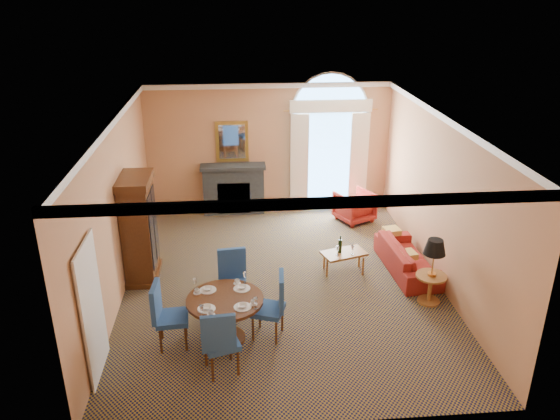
{
  "coord_description": "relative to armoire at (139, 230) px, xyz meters",
  "views": [
    {
      "loc": [
        -0.84,
        -9.25,
        5.41
      ],
      "look_at": [
        0.0,
        0.5,
        1.3
      ],
      "focal_mm": 35.0,
      "sensor_mm": 36.0,
      "label": 1
    }
  ],
  "objects": [
    {
      "name": "armoire",
      "position": [
        0.0,
        0.0,
        0.0
      ],
      "size": [
        0.6,
        1.06,
        2.09
      ],
      "color": "#3D1F0D",
      "rests_on": "ground"
    },
    {
      "name": "sofa",
      "position": [
        5.27,
        -0.22,
        -0.72
      ],
      "size": [
        0.9,
        2.02,
        0.58
      ],
      "primitive_type": "imported",
      "rotation": [
        0.0,
        0.0,
        1.63
      ],
      "color": "maroon",
      "rests_on": "ground"
    },
    {
      "name": "side_table",
      "position": [
        5.32,
        -1.41,
        -0.2
      ],
      "size": [
        0.55,
        0.55,
        1.23
      ],
      "color": "#9B622E",
      "rests_on": "ground"
    },
    {
      "name": "dining_chair_east",
      "position": [
        2.43,
        -2.17,
        -0.37
      ],
      "size": [
        0.63,
        0.63,
        1.12
      ],
      "rotation": [
        0.0,
        0.0,
        1.23
      ],
      "color": "navy",
      "rests_on": "ground"
    },
    {
      "name": "dining_chair_south",
      "position": [
        1.57,
        -3.11,
        -0.37
      ],
      "size": [
        0.62,
        0.62,
        1.12
      ],
      "rotation": [
        0.0,
        0.0,
        0.29
      ],
      "color": "navy",
      "rests_on": "ground"
    },
    {
      "name": "armchair",
      "position": [
        4.73,
        2.35,
        -0.64
      ],
      "size": [
        1.07,
        1.08,
        0.74
      ],
      "primitive_type": "imported",
      "rotation": [
        0.0,
        0.0,
        3.59
      ],
      "color": "maroon",
      "rests_on": "ground"
    },
    {
      "name": "ground",
      "position": [
        2.72,
        -0.44,
        -1.01
      ],
      "size": [
        7.5,
        7.5,
        0.0
      ],
      "primitive_type": "plane",
      "color": "#111438",
      "rests_on": "ground"
    },
    {
      "name": "coffee_table",
      "position": [
        3.97,
        -0.17,
        -0.6
      ],
      "size": [
        0.96,
        0.71,
        0.8
      ],
      "rotation": [
        0.0,
        0.0,
        0.3
      ],
      "color": "#9B622E",
      "rests_on": "ground"
    },
    {
      "name": "dining_table",
      "position": [
        1.64,
        -2.24,
        -0.43
      ],
      "size": [
        1.24,
        1.24,
        0.98
      ],
      "color": "#3D1F0D",
      "rests_on": "ground"
    },
    {
      "name": "dining_chair_west",
      "position": [
        0.7,
        -2.3,
        -0.37
      ],
      "size": [
        0.55,
        0.54,
        1.12
      ],
      "rotation": [
        0.0,
        0.0,
        -1.49
      ],
      "color": "navy",
      "rests_on": "ground"
    },
    {
      "name": "dining_chair_north",
      "position": [
        1.75,
        -1.28,
        -0.37
      ],
      "size": [
        0.55,
        0.56,
        1.12
      ],
      "rotation": [
        0.0,
        0.0,
        3.05
      ],
      "color": "navy",
      "rests_on": "ground"
    },
    {
      "name": "room_envelope",
      "position": [
        2.69,
        0.23,
        1.5
      ],
      "size": [
        6.04,
        7.52,
        3.45
      ],
      "color": "tan",
      "rests_on": "ground"
    }
  ]
}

